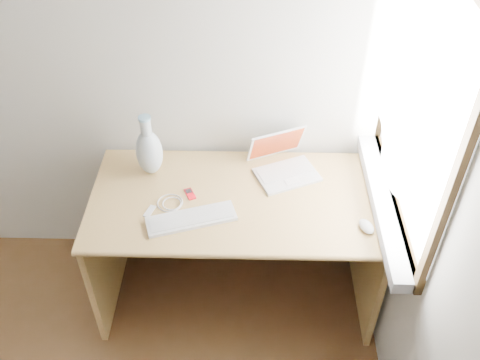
{
  "coord_description": "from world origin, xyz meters",
  "views": [
    {
      "loc": [
        1.09,
        -0.43,
        2.45
      ],
      "look_at": [
        1.05,
        1.35,
        0.86
      ],
      "focal_mm": 40.0,
      "sensor_mm": 36.0,
      "label": 1
    }
  ],
  "objects_px": {
    "vase": "(149,151)",
    "desk": "(237,216)",
    "laptop": "(287,164)",
    "external_keyboard": "(191,219)"
  },
  "relations": [
    {
      "from": "external_keyboard",
      "to": "laptop",
      "type": "bearing_deg",
      "value": 20.93
    },
    {
      "from": "laptop",
      "to": "external_keyboard",
      "type": "distance_m",
      "value": 0.56
    },
    {
      "from": "laptop",
      "to": "desk",
      "type": "bearing_deg",
      "value": -178.06
    },
    {
      "from": "external_keyboard",
      "to": "vase",
      "type": "bearing_deg",
      "value": 106.93
    },
    {
      "from": "laptop",
      "to": "vase",
      "type": "xyz_separation_m",
      "value": [
        -0.67,
        -0.02,
        0.09
      ]
    },
    {
      "from": "vase",
      "to": "external_keyboard",
      "type": "bearing_deg",
      "value": -55.53
    },
    {
      "from": "vase",
      "to": "desk",
      "type": "bearing_deg",
      "value": -12.64
    },
    {
      "from": "laptop",
      "to": "vase",
      "type": "distance_m",
      "value": 0.67
    },
    {
      "from": "external_keyboard",
      "to": "vase",
      "type": "relative_size",
      "value": 1.28
    },
    {
      "from": "external_keyboard",
      "to": "vase",
      "type": "xyz_separation_m",
      "value": [
        -0.23,
        0.33,
        0.12
      ]
    }
  ]
}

